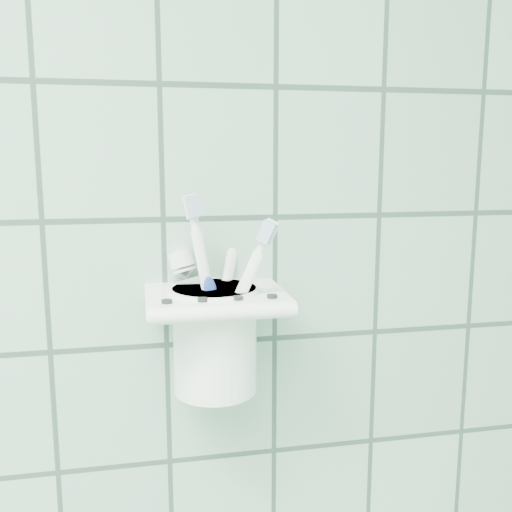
{
  "coord_description": "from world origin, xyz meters",
  "views": [
    {
      "loc": [
        0.56,
        0.62,
        1.45
      ],
      "look_at": [
        0.66,
        1.1,
        1.36
      ],
      "focal_mm": 40.0,
      "sensor_mm": 36.0,
      "label": 1
    }
  ],
  "objects_px": {
    "holder_bracket": "(215,301)",
    "toothbrush_blue": "(208,293)",
    "toothbrush_pink": "(225,291)",
    "cup": "(215,335)",
    "toothbrush_orange": "(199,295)",
    "toothpaste_tube": "(214,304)"
  },
  "relations": [
    {
      "from": "toothbrush_blue",
      "to": "cup",
      "type": "bearing_deg",
      "value": 52.21
    },
    {
      "from": "cup",
      "to": "toothbrush_orange",
      "type": "xyz_separation_m",
      "value": [
        -0.02,
        -0.01,
        0.04
      ]
    },
    {
      "from": "cup",
      "to": "toothbrush_pink",
      "type": "xyz_separation_m",
      "value": [
        0.01,
        -0.01,
        0.05
      ]
    },
    {
      "from": "holder_bracket",
      "to": "toothbrush_pink",
      "type": "bearing_deg",
      "value": -46.04
    },
    {
      "from": "cup",
      "to": "toothbrush_orange",
      "type": "height_order",
      "value": "toothbrush_orange"
    },
    {
      "from": "holder_bracket",
      "to": "toothbrush_orange",
      "type": "relative_size",
      "value": 0.75
    },
    {
      "from": "cup",
      "to": "toothpaste_tube",
      "type": "distance_m",
      "value": 0.03
    },
    {
      "from": "toothpaste_tube",
      "to": "toothbrush_orange",
      "type": "bearing_deg",
      "value": -135.89
    },
    {
      "from": "toothbrush_pink",
      "to": "toothbrush_blue",
      "type": "relative_size",
      "value": 1.04
    },
    {
      "from": "cup",
      "to": "toothpaste_tube",
      "type": "xyz_separation_m",
      "value": [
        0.0,
        0.01,
        0.03
      ]
    },
    {
      "from": "toothbrush_blue",
      "to": "toothbrush_orange",
      "type": "xyz_separation_m",
      "value": [
        -0.01,
        0.01,
        -0.0
      ]
    },
    {
      "from": "holder_bracket",
      "to": "toothbrush_blue",
      "type": "relative_size",
      "value": 0.73
    },
    {
      "from": "holder_bracket",
      "to": "toothbrush_blue",
      "type": "bearing_deg",
      "value": -128.01
    },
    {
      "from": "toothbrush_orange",
      "to": "cup",
      "type": "bearing_deg",
      "value": 55.4
    },
    {
      "from": "holder_bracket",
      "to": "toothpaste_tube",
      "type": "bearing_deg",
      "value": 89.43
    },
    {
      "from": "toothbrush_pink",
      "to": "toothbrush_blue",
      "type": "height_order",
      "value": "toothbrush_pink"
    },
    {
      "from": "holder_bracket",
      "to": "toothbrush_blue",
      "type": "xyz_separation_m",
      "value": [
        -0.01,
        -0.01,
        0.01
      ]
    },
    {
      "from": "toothpaste_tube",
      "to": "toothbrush_blue",
      "type": "bearing_deg",
      "value": -107.59
    },
    {
      "from": "cup",
      "to": "toothbrush_orange",
      "type": "distance_m",
      "value": 0.05
    },
    {
      "from": "holder_bracket",
      "to": "toothbrush_pink",
      "type": "height_order",
      "value": "toothbrush_pink"
    },
    {
      "from": "toothbrush_pink",
      "to": "toothbrush_blue",
      "type": "xyz_separation_m",
      "value": [
        -0.02,
        -0.0,
        -0.0
      ]
    },
    {
      "from": "toothbrush_blue",
      "to": "toothpaste_tube",
      "type": "xyz_separation_m",
      "value": [
        0.01,
        0.02,
        -0.02
      ]
    }
  ]
}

